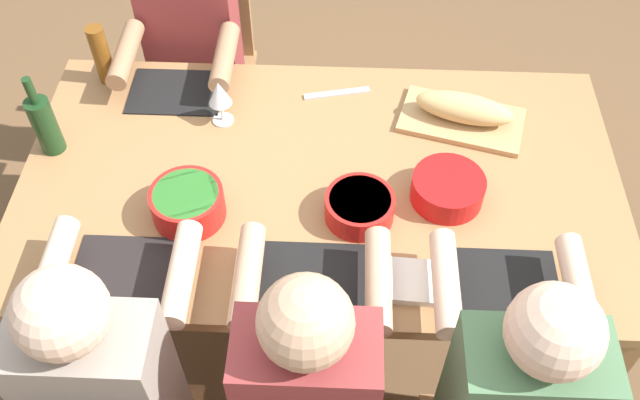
# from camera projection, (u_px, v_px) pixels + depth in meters

# --- Properties ---
(ground_plane) EXTENTS (8.00, 8.00, 0.00)m
(ground_plane) POSITION_uv_depth(u_px,v_px,m) (320.00, 301.00, 2.75)
(ground_plane) COLOR brown
(dining_table) EXTENTS (1.87, 1.06, 0.74)m
(dining_table) POSITION_uv_depth(u_px,v_px,m) (320.00, 193.00, 2.23)
(dining_table) COLOR #9E7044
(dining_table) RESTS_ON ground_plane
(diner_near_center) EXTENTS (0.41, 0.53, 1.20)m
(diner_near_center) POSITION_uv_depth(u_px,v_px,m) (309.00, 385.00, 1.79)
(diner_near_center) COLOR #2D2D38
(diner_near_center) RESTS_ON ground_plane
(diner_near_right) EXTENTS (0.41, 0.53, 1.20)m
(diner_near_right) POSITION_uv_depth(u_px,v_px,m) (511.00, 393.00, 1.77)
(diner_near_right) COLOR #2D2D38
(diner_near_right) RESTS_ON ground_plane
(diner_near_left) EXTENTS (0.41, 0.53, 1.20)m
(diner_near_left) POSITION_uv_depth(u_px,v_px,m) (110.00, 377.00, 1.80)
(diner_near_left) COLOR #2D2D38
(diner_near_left) RESTS_ON ground_plane
(chair_far_left) EXTENTS (0.40, 0.40, 0.85)m
(chair_far_left) POSITION_uv_depth(u_px,v_px,m) (206.00, 61.00, 2.93)
(chair_far_left) COLOR #9E7044
(chair_far_left) RESTS_ON ground_plane
(diner_far_left) EXTENTS (0.41, 0.53, 1.20)m
(diner_far_left) POSITION_uv_depth(u_px,v_px,m) (192.00, 48.00, 2.64)
(diner_far_left) COLOR #2D2D38
(diner_far_left) RESTS_ON ground_plane
(serving_bowl_salad) EXTENTS (0.22, 0.22, 0.08)m
(serving_bowl_salad) POSITION_uv_depth(u_px,v_px,m) (448.00, 188.00, 2.09)
(serving_bowl_salad) COLOR red
(serving_bowl_salad) RESTS_ON dining_table
(serving_bowl_fruit) EXTENTS (0.21, 0.21, 0.08)m
(serving_bowl_fruit) POSITION_uv_depth(u_px,v_px,m) (360.00, 206.00, 2.05)
(serving_bowl_fruit) COLOR red
(serving_bowl_fruit) RESTS_ON dining_table
(serving_bowl_greens) EXTENTS (0.22, 0.22, 0.10)m
(serving_bowl_greens) POSITION_uv_depth(u_px,v_px,m) (187.00, 202.00, 2.04)
(serving_bowl_greens) COLOR red
(serving_bowl_greens) RESTS_ON dining_table
(cutting_board) EXTENTS (0.44, 0.32, 0.02)m
(cutting_board) POSITION_uv_depth(u_px,v_px,m) (461.00, 120.00, 2.32)
(cutting_board) COLOR tan
(cutting_board) RESTS_ON dining_table
(bread_loaf) EXTENTS (0.34, 0.19, 0.09)m
(bread_loaf) POSITION_uv_depth(u_px,v_px,m) (464.00, 108.00, 2.28)
(bread_loaf) COLOR tan
(bread_loaf) RESTS_ON cutting_board
(wine_bottle) EXTENTS (0.08, 0.08, 0.29)m
(wine_bottle) POSITION_uv_depth(u_px,v_px,m) (45.00, 124.00, 2.17)
(wine_bottle) COLOR #193819
(wine_bottle) RESTS_ON dining_table
(beer_bottle) EXTENTS (0.06, 0.06, 0.22)m
(beer_bottle) POSITION_uv_depth(u_px,v_px,m) (101.00, 55.00, 2.38)
(beer_bottle) COLOR brown
(beer_bottle) RESTS_ON dining_table
(wine_glass) EXTENTS (0.08, 0.08, 0.17)m
(wine_glass) POSITION_uv_depth(u_px,v_px,m) (219.00, 95.00, 2.25)
(wine_glass) COLOR silver
(wine_glass) RESTS_ON dining_table
(placemat_near_center) EXTENTS (0.32, 0.23, 0.01)m
(placemat_near_center) POSITION_uv_depth(u_px,v_px,m) (314.00, 277.00, 1.94)
(placemat_near_center) COLOR black
(placemat_near_center) RESTS_ON dining_table
(placemat_near_right) EXTENTS (0.32, 0.23, 0.01)m
(placemat_near_right) POSITION_uv_depth(u_px,v_px,m) (501.00, 284.00, 1.93)
(placemat_near_right) COLOR black
(placemat_near_right) RESTS_ON dining_table
(placemat_near_left) EXTENTS (0.32, 0.23, 0.01)m
(placemat_near_left) POSITION_uv_depth(u_px,v_px,m) (131.00, 270.00, 1.95)
(placemat_near_left) COLOR black
(placemat_near_left) RESTS_ON dining_table
(placemat_far_left) EXTENTS (0.32, 0.23, 0.01)m
(placemat_far_left) POSITION_uv_depth(u_px,v_px,m) (176.00, 92.00, 2.42)
(placemat_far_left) COLOR black
(placemat_far_left) RESTS_ON dining_table
(carving_knife) EXTENTS (0.23, 0.07, 0.01)m
(carving_knife) POSITION_uv_depth(u_px,v_px,m) (337.00, 93.00, 2.42)
(carving_knife) COLOR silver
(carving_knife) RESTS_ON dining_table
(napkin_stack) EXTENTS (0.15, 0.15, 0.02)m
(napkin_stack) POSITION_uv_depth(u_px,v_px,m) (414.00, 282.00, 1.92)
(napkin_stack) COLOR white
(napkin_stack) RESTS_ON dining_table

